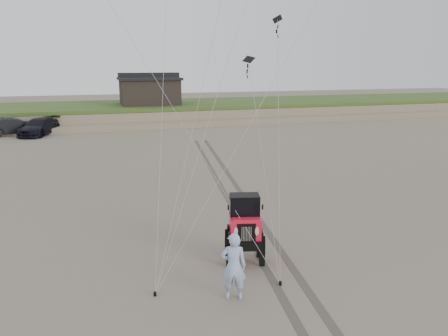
{
  "coord_description": "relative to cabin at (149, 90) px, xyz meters",
  "views": [
    {
      "loc": [
        -4.25,
        -10.75,
        6.07
      ],
      "look_at": [
        -0.03,
        3.0,
        2.6
      ],
      "focal_mm": 35.0,
      "sensor_mm": 36.0,
      "label": 1
    }
  ],
  "objects": [
    {
      "name": "man",
      "position": [
        -2.95,
        -37.85,
        -2.32
      ],
      "size": [
        0.77,
        0.61,
        1.84
      ],
      "primitive_type": "imported",
      "rotation": [
        0.0,
        0.0,
        2.85
      ],
      "color": "#93AAE4",
      "rests_on": "ground"
    },
    {
      "name": "jeep",
      "position": [
        -1.95,
        -35.92,
        -2.38
      ],
      "size": [
        3.03,
        4.97,
        1.72
      ],
      "primitive_type": null,
      "rotation": [
        0.0,
        0.0,
        -0.24
      ],
      "color": "red",
      "rests_on": "ground"
    },
    {
      "name": "dune_ridge",
      "position": [
        -2.0,
        0.5,
        -2.42
      ],
      "size": [
        160.0,
        14.25,
        1.73
      ],
      "color": "#7A6B54",
      "rests_on": "ground"
    },
    {
      "name": "truck_b",
      "position": [
        -12.65,
        -6.54,
        -2.49
      ],
      "size": [
        4.82,
        3.0,
        1.5
      ],
      "primitive_type": "imported",
      "rotation": [
        0.0,
        0.0,
        1.91
      ],
      "color": "black",
      "rests_on": "ground"
    },
    {
      "name": "stake_aux",
      "position": [
        -1.48,
        -37.59,
        -3.18
      ],
      "size": [
        0.08,
        0.08,
        0.12
      ],
      "primitive_type": "cylinder",
      "color": "black",
      "rests_on": "ground"
    },
    {
      "name": "stake_main",
      "position": [
        -4.92,
        -37.13,
        -3.18
      ],
      "size": [
        0.08,
        0.08,
        0.12
      ],
      "primitive_type": "cylinder",
      "color": "black",
      "rests_on": "ground"
    },
    {
      "name": "tire_tracks",
      "position": [
        0.0,
        -29.0,
        -3.23
      ],
      "size": [
        5.22,
        29.74,
        0.01
      ],
      "color": "#4C443D",
      "rests_on": "ground"
    },
    {
      "name": "cabin",
      "position": [
        0.0,
        0.0,
        0.0
      ],
      "size": [
        6.4,
        5.4,
        3.35
      ],
      "color": "black",
      "rests_on": "dune_ridge"
    },
    {
      "name": "truck_c",
      "position": [
        -10.56,
        -7.26,
        -2.52
      ],
      "size": [
        3.63,
        5.36,
        1.44
      ],
      "primitive_type": "imported",
      "rotation": [
        0.0,
        0.0,
        -0.36
      ],
      "color": "black",
      "rests_on": "ground"
    },
    {
      "name": "ground",
      "position": [
        -2.0,
        -37.0,
        -3.24
      ],
      "size": [
        160.0,
        160.0,
        0.0
      ],
      "primitive_type": "plane",
      "color": "#6B6054",
      "rests_on": "ground"
    }
  ]
}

